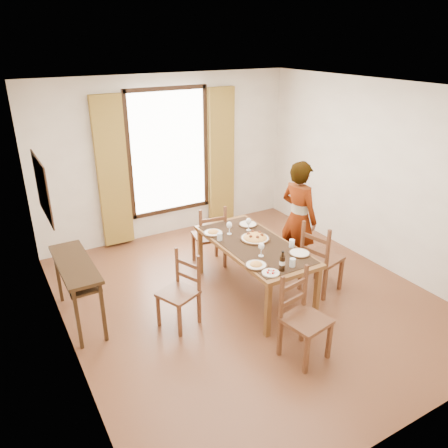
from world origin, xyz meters
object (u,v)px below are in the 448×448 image
console_table (76,271)px  man (299,218)px  pasta_platter (255,236)px  dining_table (254,248)px

console_table → man: bearing=-6.1°
pasta_platter → dining_table: bearing=-127.9°
dining_table → man: size_ratio=1.08×
man → pasta_platter: bearing=88.8°
man → pasta_platter: 0.85m
pasta_platter → man: bearing=9.4°
dining_table → man: (0.91, 0.23, 0.15)m
dining_table → man: man is taller
man → pasta_platter: man is taller
console_table → man: size_ratio=0.71×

